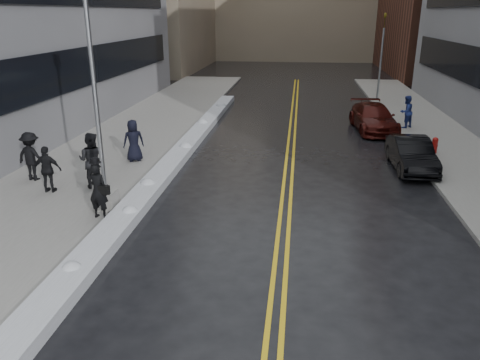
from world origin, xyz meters
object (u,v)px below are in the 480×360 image
(traffic_signal, at_px, (381,54))
(car_black, at_px, (411,154))
(pedestrian_d, at_px, (48,169))
(pedestrian_e, at_px, (31,156))
(lamppost, at_px, (100,138))
(car_maroon, at_px, (373,118))
(pedestrian_east, at_px, (406,112))
(pedestrian_c, at_px, (134,141))
(pedestrian_b, at_px, (92,160))
(fire_hydrant, at_px, (435,144))
(pedestrian_fedora, at_px, (98,191))

(traffic_signal, xyz_separation_m, car_black, (-1.00, -16.14, -2.73))
(pedestrian_d, height_order, pedestrian_e, pedestrian_e)
(lamppost, distance_m, car_maroon, 16.37)
(lamppost, height_order, traffic_signal, lamppost)
(pedestrian_e, height_order, car_maroon, pedestrian_e)
(lamppost, distance_m, pedestrian_east, 17.71)
(pedestrian_e, xyz_separation_m, pedestrian_east, (15.81, 10.64, -0.04))
(pedestrian_c, bearing_deg, car_maroon, -174.10)
(pedestrian_b, height_order, pedestrian_east, pedestrian_b)
(car_maroon, bearing_deg, pedestrian_b, -141.90)
(car_black, bearing_deg, car_maroon, 93.59)
(pedestrian_b, distance_m, car_black, 12.68)
(fire_hydrant, xyz_separation_m, pedestrian_east, (-0.33, 4.97, 0.49))
(pedestrian_d, relative_size, pedestrian_east, 0.95)
(traffic_signal, xyz_separation_m, pedestrian_b, (-13.01, -20.16, -2.23))
(pedestrian_e, relative_size, pedestrian_east, 1.05)
(pedestrian_c, height_order, pedestrian_e, pedestrian_e)
(fire_hydrant, relative_size, pedestrian_b, 0.36)
(pedestrian_c, distance_m, car_black, 11.65)
(pedestrian_d, height_order, pedestrian_east, pedestrian_east)
(fire_hydrant, distance_m, pedestrian_fedora, 15.00)
(pedestrian_c, xyz_separation_m, pedestrian_d, (-1.75, -3.95, -0.06))
(pedestrian_fedora, height_order, car_maroon, pedestrian_fedora)
(lamppost, distance_m, traffic_signal, 24.98)
(pedestrian_b, distance_m, pedestrian_c, 3.31)
(traffic_signal, bearing_deg, pedestrian_c, -126.81)
(pedestrian_d, xyz_separation_m, car_maroon, (12.78, 11.48, -0.27))
(traffic_signal, xyz_separation_m, car_maroon, (-1.59, -9.34, -2.69))
(pedestrian_east, xyz_separation_m, car_maroon, (-1.76, -0.31, -0.32))
(pedestrian_fedora, bearing_deg, car_maroon, -118.44)
(lamppost, xyz_separation_m, pedestrian_d, (-2.57, 1.18, -1.55))
(traffic_signal, bearing_deg, car_black, -93.54)
(pedestrian_c, bearing_deg, traffic_signal, -155.22)
(car_black, bearing_deg, pedestrian_east, 79.26)
(lamppost, height_order, pedestrian_c, lamppost)
(traffic_signal, relative_size, pedestrian_east, 3.39)
(car_black, height_order, car_maroon, car_maroon)
(traffic_signal, distance_m, pedestrian_fedora, 25.66)
(pedestrian_d, bearing_deg, car_black, -163.85)
(lamppost, relative_size, pedestrian_east, 4.31)
(lamppost, height_order, car_black, lamppost)
(pedestrian_b, relative_size, pedestrian_d, 1.22)
(pedestrian_c, xyz_separation_m, car_maroon, (11.03, 7.53, -0.33))
(pedestrian_d, distance_m, pedestrian_e, 1.71)
(traffic_signal, xyz_separation_m, pedestrian_fedora, (-11.70, -22.72, -2.36))
(car_maroon, bearing_deg, car_black, -90.39)
(fire_hydrant, xyz_separation_m, pedestrian_fedora, (-12.20, -8.72, 0.49))
(pedestrian_b, bearing_deg, pedestrian_east, -137.94)
(car_maroon, bearing_deg, pedestrian_d, -143.41)
(pedestrian_fedora, relative_size, pedestrian_b, 0.87)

